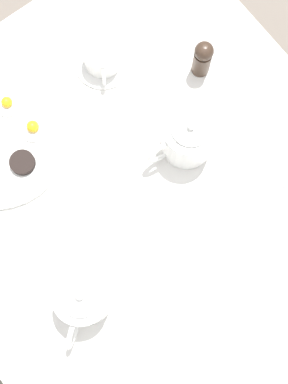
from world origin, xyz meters
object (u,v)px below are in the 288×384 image
(teapot_near, at_px, (188,137))
(pepper_grinder, at_px, (203,58))
(teacup_with_saucer_left, at_px, (103,58))
(teapot_far, at_px, (83,298))
(spoon_for_tea, at_px, (211,304))

(teapot_near, bearing_deg, pepper_grinder, 49.23)
(teapot_near, height_order, teacup_with_saucer_left, teapot_near)
(teacup_with_saucer_left, bearing_deg, teapot_near, -83.90)
(teapot_far, relative_size, teacup_with_saucer_left, 1.31)
(teapot_near, distance_m, teapot_far, 0.39)
(teacup_with_saucer_left, bearing_deg, teapot_far, -130.12)
(teapot_near, height_order, spoon_for_tea, teapot_near)
(teacup_with_saucer_left, distance_m, spoon_for_tea, 0.59)
(teapot_near, distance_m, teacup_with_saucer_left, 0.27)
(pepper_grinder, relative_size, spoon_for_tea, 0.73)
(teacup_with_saucer_left, xyz_separation_m, pepper_grinder, (0.17, -0.14, 0.03))
(teacup_with_saucer_left, xyz_separation_m, spoon_for_tea, (-0.14, -0.57, -0.03))
(spoon_for_tea, bearing_deg, teacup_with_saucer_left, 76.01)
(spoon_for_tea, bearing_deg, pepper_grinder, 53.92)
(teacup_with_saucer_left, relative_size, spoon_for_tea, 0.89)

